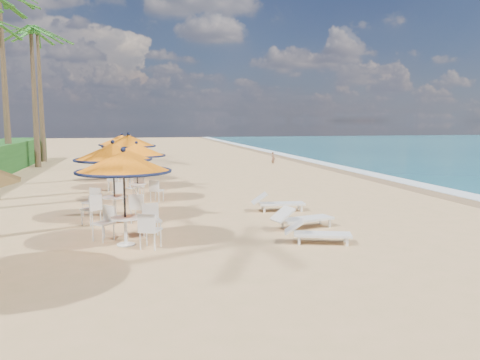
{
  "coord_description": "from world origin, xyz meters",
  "views": [
    {
      "loc": [
        -4.81,
        -12.06,
        3.23
      ],
      "look_at": [
        -1.21,
        3.5,
        1.2
      ],
      "focal_mm": 35.0,
      "sensor_mm": 36.0,
      "label": 1
    }
  ],
  "objects_px": {
    "station_4": "(123,144)",
    "lounger_mid": "(301,218)",
    "lounger_far": "(276,202)",
    "station_2": "(137,157)",
    "station_3": "(127,148)",
    "station_1": "(112,162)",
    "lounger_near": "(315,233)",
    "station_0": "(125,174)"
  },
  "relations": [
    {
      "from": "station_1",
      "to": "lounger_mid",
      "type": "distance_m",
      "value": 6.31
    },
    {
      "from": "station_0",
      "to": "station_3",
      "type": "xyz_separation_m",
      "value": [
        -0.03,
        10.59,
        0.09
      ]
    },
    {
      "from": "station_4",
      "to": "lounger_mid",
      "type": "bearing_deg",
      "value": -67.42
    },
    {
      "from": "station_2",
      "to": "lounger_far",
      "type": "height_order",
      "value": "station_2"
    },
    {
      "from": "lounger_mid",
      "to": "lounger_far",
      "type": "xyz_separation_m",
      "value": [
        0.11,
        2.78,
        -0.01
      ]
    },
    {
      "from": "station_4",
      "to": "lounger_near",
      "type": "bearing_deg",
      "value": -70.61
    },
    {
      "from": "station_1",
      "to": "lounger_near",
      "type": "distance_m",
      "value": 7.02
    },
    {
      "from": "lounger_far",
      "to": "lounger_mid",
      "type": "bearing_deg",
      "value": -84.91
    },
    {
      "from": "lounger_near",
      "to": "lounger_far",
      "type": "height_order",
      "value": "lounger_far"
    },
    {
      "from": "station_1",
      "to": "lounger_mid",
      "type": "relative_size",
      "value": 1.29
    },
    {
      "from": "station_1",
      "to": "station_4",
      "type": "relative_size",
      "value": 1.01
    },
    {
      "from": "station_4",
      "to": "lounger_near",
      "type": "distance_m",
      "value": 15.59
    },
    {
      "from": "station_4",
      "to": "station_0",
      "type": "bearing_deg",
      "value": -88.77
    },
    {
      "from": "station_2",
      "to": "station_3",
      "type": "distance_m",
      "value": 3.69
    },
    {
      "from": "lounger_near",
      "to": "station_4",
      "type": "bearing_deg",
      "value": 127.93
    },
    {
      "from": "lounger_far",
      "to": "lounger_near",
      "type": "bearing_deg",
      "value": -86.88
    },
    {
      "from": "station_0",
      "to": "lounger_mid",
      "type": "height_order",
      "value": "station_0"
    },
    {
      "from": "station_2",
      "to": "station_3",
      "type": "relative_size",
      "value": 0.9
    },
    {
      "from": "station_4",
      "to": "lounger_mid",
      "type": "xyz_separation_m",
      "value": [
        5.36,
        -12.9,
        -1.64
      ]
    },
    {
      "from": "station_4",
      "to": "lounger_far",
      "type": "height_order",
      "value": "station_4"
    },
    {
      "from": "station_1",
      "to": "station_3",
      "type": "xyz_separation_m",
      "value": [
        0.43,
        7.28,
        0.05
      ]
    },
    {
      "from": "station_4",
      "to": "lounger_far",
      "type": "relative_size",
      "value": 1.32
    },
    {
      "from": "station_2",
      "to": "station_3",
      "type": "bearing_deg",
      "value": 96.1
    },
    {
      "from": "station_4",
      "to": "lounger_far",
      "type": "distance_m",
      "value": 11.62
    },
    {
      "from": "station_1",
      "to": "station_2",
      "type": "height_order",
      "value": "station_1"
    },
    {
      "from": "station_4",
      "to": "station_2",
      "type": "bearing_deg",
      "value": -84.43
    },
    {
      "from": "station_2",
      "to": "lounger_mid",
      "type": "distance_m",
      "value": 7.92
    },
    {
      "from": "station_0",
      "to": "lounger_near",
      "type": "relative_size",
      "value": 1.4
    },
    {
      "from": "station_2",
      "to": "station_1",
      "type": "bearing_deg",
      "value": -102.8
    },
    {
      "from": "station_3",
      "to": "lounger_mid",
      "type": "bearing_deg",
      "value": -62.64
    },
    {
      "from": "station_2",
      "to": "lounger_near",
      "type": "relative_size",
      "value": 1.32
    },
    {
      "from": "station_2",
      "to": "lounger_mid",
      "type": "xyz_separation_m",
      "value": [
        4.71,
        -6.2,
        -1.44
      ]
    },
    {
      "from": "lounger_far",
      "to": "station_3",
      "type": "bearing_deg",
      "value": 133.59
    },
    {
      "from": "station_0",
      "to": "lounger_far",
      "type": "relative_size",
      "value": 1.31
    },
    {
      "from": "lounger_near",
      "to": "station_2",
      "type": "bearing_deg",
      "value": 138.11
    },
    {
      "from": "lounger_mid",
      "to": "station_3",
      "type": "bearing_deg",
      "value": 104.72
    },
    {
      "from": "station_4",
      "to": "lounger_mid",
      "type": "height_order",
      "value": "station_4"
    },
    {
      "from": "station_3",
      "to": "lounger_mid",
      "type": "xyz_separation_m",
      "value": [
        5.1,
        -9.86,
        -1.63
      ]
    },
    {
      "from": "station_1",
      "to": "lounger_far",
      "type": "relative_size",
      "value": 1.33
    },
    {
      "from": "station_0",
      "to": "lounger_far",
      "type": "height_order",
      "value": "station_0"
    },
    {
      "from": "station_1",
      "to": "station_2",
      "type": "distance_m",
      "value": 3.71
    },
    {
      "from": "station_3",
      "to": "station_4",
      "type": "relative_size",
      "value": 1.04
    }
  ]
}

